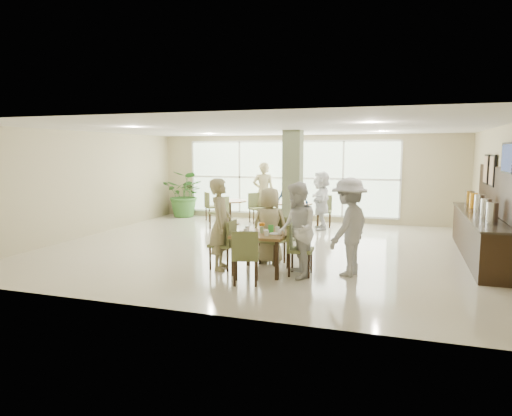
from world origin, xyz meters
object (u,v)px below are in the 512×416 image
(buffet_counter, at_px, (480,232))
(adult_standing, at_px, (264,192))
(teen_right, at_px, (297,230))
(teen_standing, at_px, (349,227))
(round_table_right, at_px, (294,209))
(teen_far, at_px, (270,226))
(potted_plant, at_px, (186,194))
(teen_left, at_px, (221,224))
(adult_b, at_px, (321,200))
(adult_a, at_px, (292,203))
(round_table_left, at_px, (230,206))
(main_table, at_px, (262,238))

(buffet_counter, distance_m, adult_standing, 6.82)
(buffet_counter, height_order, teen_right, buffet_counter)
(teen_standing, bearing_deg, round_table_right, -136.90)
(teen_far, bearing_deg, potted_plant, -47.09)
(teen_left, height_order, teen_far, teen_left)
(buffet_counter, relative_size, adult_b, 2.77)
(round_table_right, bearing_deg, adult_a, -81.25)
(adult_b, bearing_deg, round_table_left, -103.01)
(buffet_counter, distance_m, adult_b, 4.63)
(main_table, height_order, buffet_counter, buffet_counter)
(teen_standing, xyz_separation_m, adult_standing, (-3.40, 5.68, 0.06))
(adult_a, relative_size, adult_b, 0.99)
(round_table_right, height_order, adult_standing, adult_standing)
(buffet_counter, height_order, teen_left, buffet_counter)
(round_table_left, distance_m, adult_b, 2.90)
(teen_standing, distance_m, adult_b, 5.00)
(adult_standing, bearing_deg, round_table_right, 128.47)
(round_table_left, bearing_deg, potted_plant, 153.56)
(round_table_right, distance_m, potted_plant, 4.27)
(teen_standing, bearing_deg, teen_right, -44.00)
(main_table, distance_m, teen_left, 0.86)
(round_table_right, xyz_separation_m, adult_b, (0.80, 0.02, 0.28))
(round_table_left, height_order, potted_plant, potted_plant)
(round_table_right, bearing_deg, teen_left, -92.58)
(buffet_counter, relative_size, teen_far, 3.03)
(adult_standing, bearing_deg, teen_far, 92.69)
(teen_far, xyz_separation_m, adult_b, (0.26, 4.42, 0.07))
(teen_right, bearing_deg, main_table, -123.23)
(teen_left, xyz_separation_m, teen_standing, (2.40, 0.34, 0.02))
(teen_far, xyz_separation_m, adult_a, (-0.42, 3.64, 0.06))
(main_table, relative_size, buffet_counter, 0.21)
(buffet_counter, distance_m, potted_plant, 9.51)
(round_table_right, height_order, potted_plant, potted_plant)
(main_table, distance_m, round_table_right, 5.16)
(adult_b, bearing_deg, main_table, -14.58)
(potted_plant, xyz_separation_m, teen_standing, (6.30, -5.86, 0.10))
(main_table, distance_m, teen_standing, 1.62)
(potted_plant, xyz_separation_m, teen_right, (5.42, -6.31, 0.07))
(adult_standing, bearing_deg, teen_right, 96.55)
(round_table_right, height_order, adult_a, adult_a)
(round_table_right, xyz_separation_m, teen_far, (0.54, -4.40, 0.21))
(main_table, relative_size, teen_left, 0.56)
(potted_plant, distance_m, adult_a, 4.63)
(round_table_left, height_order, round_table_right, same)
(potted_plant, height_order, teen_standing, teen_standing)
(buffet_counter, bearing_deg, adult_standing, 150.25)
(adult_b, bearing_deg, adult_standing, -125.39)
(teen_right, xyz_separation_m, teen_standing, (0.87, 0.45, 0.03))
(round_table_left, height_order, teen_far, teen_far)
(teen_standing, bearing_deg, teen_left, -63.18)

